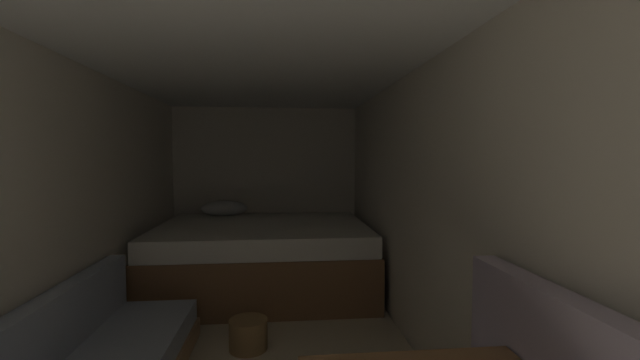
# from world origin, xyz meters

# --- Properties ---
(wall_back) EXTENTS (2.44, 0.05, 2.08)m
(wall_back) POSITION_xyz_m (0.00, 4.62, 1.04)
(wall_back) COLOR beige
(wall_back) RESTS_ON ground
(wall_left) EXTENTS (0.05, 5.29, 2.08)m
(wall_left) POSITION_xyz_m (-1.19, 1.95, 1.04)
(wall_left) COLOR beige
(wall_left) RESTS_ON ground
(wall_right) EXTENTS (0.05, 5.29, 2.08)m
(wall_right) POSITION_xyz_m (1.19, 1.95, 1.04)
(wall_right) COLOR beige
(wall_right) RESTS_ON ground
(ceiling_slab) EXTENTS (2.44, 5.29, 0.05)m
(ceiling_slab) POSITION_xyz_m (0.00, 1.95, 2.10)
(ceiling_slab) COLOR white
(ceiling_slab) RESTS_ON wall_left
(bed) EXTENTS (2.22, 1.73, 0.90)m
(bed) POSITION_xyz_m (-0.01, 3.68, 0.36)
(bed) COLOR brown
(bed) RESTS_ON ground
(wicker_basket) EXTENTS (0.29, 0.29, 0.23)m
(wicker_basket) POSITION_xyz_m (-0.06, 2.34, 0.11)
(wicker_basket) COLOR olive
(wicker_basket) RESTS_ON ground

